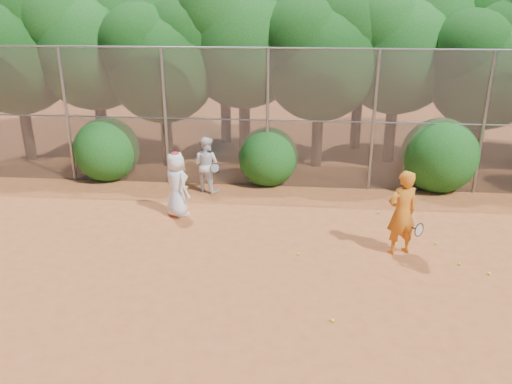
# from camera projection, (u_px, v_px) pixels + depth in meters

# --- Properties ---
(ground) EXTENTS (80.00, 80.00, 0.00)m
(ground) POSITION_uv_depth(u_px,v_px,m) (296.00, 295.00, 9.33)
(ground) COLOR #A55125
(ground) RESTS_ON ground
(fence_back) EXTENTS (20.05, 0.09, 4.03)m
(fence_back) POSITION_uv_depth(u_px,v_px,m) (298.00, 119.00, 14.21)
(fence_back) COLOR gray
(fence_back) RESTS_ON ground
(tree_0) EXTENTS (4.38, 3.81, 6.00)m
(tree_0) POSITION_uv_depth(u_px,v_px,m) (15.00, 43.00, 16.29)
(tree_0) COLOR black
(tree_0) RESTS_ON ground
(tree_1) EXTENTS (4.64, 4.03, 6.35)m
(tree_1) POSITION_uv_depth(u_px,v_px,m) (94.00, 35.00, 16.45)
(tree_1) COLOR black
(tree_1) RESTS_ON ground
(tree_2) EXTENTS (3.99, 3.47, 5.47)m
(tree_2) POSITION_uv_depth(u_px,v_px,m) (164.00, 56.00, 15.77)
(tree_2) COLOR black
(tree_2) RESTS_ON ground
(tree_3) EXTENTS (4.89, 4.26, 6.70)m
(tree_3) POSITION_uv_depth(u_px,v_px,m) (246.00, 28.00, 16.20)
(tree_3) COLOR black
(tree_3) RESTS_ON ground
(tree_4) EXTENTS (4.19, 3.64, 5.73)m
(tree_4) POSITION_uv_depth(u_px,v_px,m) (323.00, 51.00, 15.64)
(tree_4) COLOR black
(tree_4) RESTS_ON ground
(tree_5) EXTENTS (4.51, 3.92, 6.17)m
(tree_5) POSITION_uv_depth(u_px,v_px,m) (400.00, 40.00, 16.07)
(tree_5) COLOR black
(tree_5) RESTS_ON ground
(tree_6) EXTENTS (3.86, 3.36, 5.29)m
(tree_6) POSITION_uv_depth(u_px,v_px,m) (488.00, 62.00, 15.11)
(tree_6) COLOR black
(tree_6) RESTS_ON ground
(tree_9) EXTENTS (4.83, 4.20, 6.62)m
(tree_9) POSITION_uv_depth(u_px,v_px,m) (93.00, 27.00, 18.62)
(tree_9) COLOR black
(tree_9) RESTS_ON ground
(tree_10) EXTENTS (5.15, 4.48, 7.06)m
(tree_10) POSITION_uv_depth(u_px,v_px,m) (226.00, 19.00, 18.27)
(tree_10) COLOR black
(tree_10) RESTS_ON ground
(tree_11) EXTENTS (4.64, 4.03, 6.35)m
(tree_11) POSITION_uv_depth(u_px,v_px,m) (364.00, 33.00, 17.61)
(tree_11) COLOR black
(tree_11) RESTS_ON ground
(tree_12) EXTENTS (5.02, 4.37, 6.88)m
(tree_12) POSITION_uv_depth(u_px,v_px,m) (492.00, 23.00, 17.65)
(tree_12) COLOR black
(tree_12) RESTS_ON ground
(bush_0) EXTENTS (2.00, 2.00, 2.00)m
(bush_0) POSITION_uv_depth(u_px,v_px,m) (107.00, 147.00, 15.39)
(bush_0) COLOR #134E14
(bush_0) RESTS_ON ground
(bush_1) EXTENTS (1.80, 1.80, 1.80)m
(bush_1) POSITION_uv_depth(u_px,v_px,m) (268.00, 154.00, 14.98)
(bush_1) COLOR #134E14
(bush_1) RESTS_ON ground
(bush_2) EXTENTS (2.20, 2.20, 2.20)m
(bush_2) POSITION_uv_depth(u_px,v_px,m) (440.00, 152.00, 14.46)
(bush_2) COLOR #134E14
(bush_2) RESTS_ON ground
(player_yellow) EXTENTS (0.88, 0.67, 1.89)m
(player_yellow) POSITION_uv_depth(u_px,v_px,m) (402.00, 213.00, 10.62)
(player_yellow) COLOR orange
(player_yellow) RESTS_ON ground
(player_teen) EXTENTS (0.96, 0.95, 1.70)m
(player_teen) POSITION_uv_depth(u_px,v_px,m) (177.00, 184.00, 12.62)
(player_teen) COLOR white
(player_teen) RESTS_ON ground
(player_white) EXTENTS (0.97, 0.88, 1.62)m
(player_white) POSITION_uv_depth(u_px,v_px,m) (206.00, 164.00, 14.32)
(player_white) COLOR white
(player_white) RESTS_ON ground
(ball_0) EXTENTS (0.07, 0.07, 0.07)m
(ball_0) POSITION_uv_depth(u_px,v_px,m) (459.00, 264.00, 10.40)
(ball_0) COLOR #C3E629
(ball_0) RESTS_ON ground
(ball_1) EXTENTS (0.07, 0.07, 0.07)m
(ball_1) POSITION_uv_depth(u_px,v_px,m) (436.00, 243.00, 11.29)
(ball_1) COLOR #C3E629
(ball_1) RESTS_ON ground
(ball_2) EXTENTS (0.07, 0.07, 0.07)m
(ball_2) POSITION_uv_depth(u_px,v_px,m) (332.00, 320.00, 8.53)
(ball_2) COLOR #C3E629
(ball_2) RESTS_ON ground
(ball_3) EXTENTS (0.07, 0.07, 0.07)m
(ball_3) POSITION_uv_depth(u_px,v_px,m) (489.00, 273.00, 10.02)
(ball_3) COLOR #C3E629
(ball_3) RESTS_ON ground
(ball_4) EXTENTS (0.07, 0.07, 0.07)m
(ball_4) POSITION_uv_depth(u_px,v_px,m) (298.00, 254.00, 10.81)
(ball_4) COLOR #C3E629
(ball_4) RESTS_ON ground
(ball_5) EXTENTS (0.07, 0.07, 0.07)m
(ball_5) POSITION_uv_depth(u_px,v_px,m) (378.00, 213.00, 12.97)
(ball_5) COLOR #C3E629
(ball_5) RESTS_ON ground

